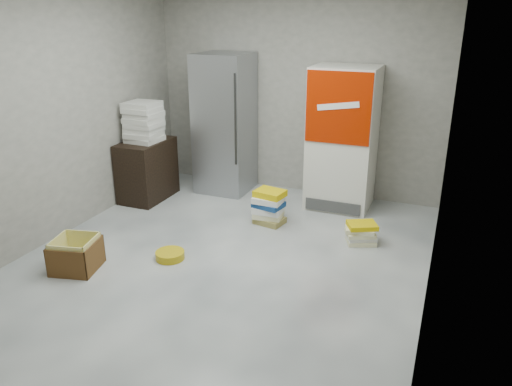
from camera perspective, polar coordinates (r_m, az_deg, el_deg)
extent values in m
plane|color=silver|center=(5.12, -4.45, -8.33)|extent=(5.00, 5.00, 0.00)
cube|color=#9F9A8F|center=(6.90, 4.62, 11.53)|extent=(4.00, 0.04, 2.80)
cube|color=#9F9A8F|center=(5.78, -23.12, 8.27)|extent=(0.04, 5.00, 2.80)
cube|color=#9F9A8F|center=(4.14, 20.74, 4.28)|extent=(0.04, 5.00, 2.80)
cube|color=#9C9EA4|center=(6.96, -3.57, 7.88)|extent=(0.70, 0.70, 1.90)
cylinder|color=#333333|center=(6.48, -2.39, 8.31)|extent=(0.02, 0.02, 1.19)
cube|color=silver|center=(6.46, 9.87, 6.15)|extent=(0.80, 0.70, 1.80)
cube|color=#9E1A00|center=(6.02, 9.37, 9.54)|extent=(0.78, 0.02, 0.85)
cube|color=white|center=(6.00, 9.35, 9.77)|extent=(0.50, 0.01, 0.14)
cube|color=#3F3F3F|center=(6.37, 8.73, -1.57)|extent=(0.70, 0.02, 0.15)
cube|color=black|center=(6.90, -12.33, 2.59)|extent=(0.50, 0.80, 0.80)
cube|color=silver|center=(6.77, -12.60, 6.04)|extent=(0.42, 0.42, 0.06)
cube|color=silver|center=(6.76, -12.69, 6.57)|extent=(0.42, 0.42, 0.06)
cube|color=silver|center=(6.76, -12.67, 7.14)|extent=(0.40, 0.40, 0.06)
cube|color=silver|center=(6.73, -12.66, 7.66)|extent=(0.40, 0.40, 0.06)
cube|color=silver|center=(6.72, -12.77, 8.19)|extent=(0.41, 0.41, 0.06)
cube|color=silver|center=(6.72, -12.69, 8.77)|extent=(0.40, 0.40, 0.06)
cube|color=silver|center=(6.69, -12.88, 9.28)|extent=(0.40, 0.40, 0.06)
cube|color=silver|center=(6.69, -12.91, 9.85)|extent=(0.40, 0.40, 0.06)
cube|color=olive|center=(6.06, 1.55, -3.14)|extent=(0.38, 0.33, 0.07)
cube|color=beige|center=(6.05, 1.42, -2.48)|extent=(0.36, 0.29, 0.07)
cube|color=white|center=(6.01, 1.38, -1.89)|extent=(0.35, 0.28, 0.07)
cube|color=navy|center=(5.98, 1.45, -1.32)|extent=(0.38, 0.33, 0.06)
cube|color=white|center=(5.95, 1.42, -0.75)|extent=(0.34, 0.28, 0.07)
cube|color=#D9B807|center=(5.94, 1.60, -0.05)|extent=(0.38, 0.32, 0.08)
cube|color=beige|center=(5.69, 11.90, -5.37)|extent=(0.37, 0.34, 0.05)
cube|color=white|center=(5.68, 11.90, -4.87)|extent=(0.38, 0.35, 0.05)
cube|color=beige|center=(5.64, 11.84, -4.53)|extent=(0.38, 0.34, 0.04)
cube|color=beige|center=(5.63, 11.75, -4.08)|extent=(0.35, 0.30, 0.05)
cube|color=#D9B807|center=(5.60, 12.03, -3.64)|extent=(0.38, 0.35, 0.05)
cube|color=yellow|center=(5.36, -19.69, -8.10)|extent=(0.47, 0.47, 0.01)
cube|color=brown|center=(5.45, -18.90, -5.81)|extent=(0.41, 0.11, 0.30)
cube|color=brown|center=(5.14, -20.91, -7.73)|extent=(0.41, 0.11, 0.30)
cube|color=brown|center=(5.39, -21.78, -6.51)|extent=(0.11, 0.41, 0.30)
cube|color=brown|center=(5.21, -17.90, -6.98)|extent=(0.11, 0.41, 0.30)
cube|color=yellow|center=(5.43, -19.01, -5.70)|extent=(0.37, 0.10, 0.34)
cube|color=yellow|center=(5.15, -20.85, -7.44)|extent=(0.37, 0.10, 0.34)
cube|color=yellow|center=(5.38, -21.64, -6.34)|extent=(0.10, 0.37, 0.34)
cube|color=yellow|center=(5.21, -18.10, -6.76)|extent=(0.10, 0.37, 0.34)
cylinder|color=gold|center=(5.30, -9.80, -7.01)|extent=(0.39, 0.39, 0.08)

